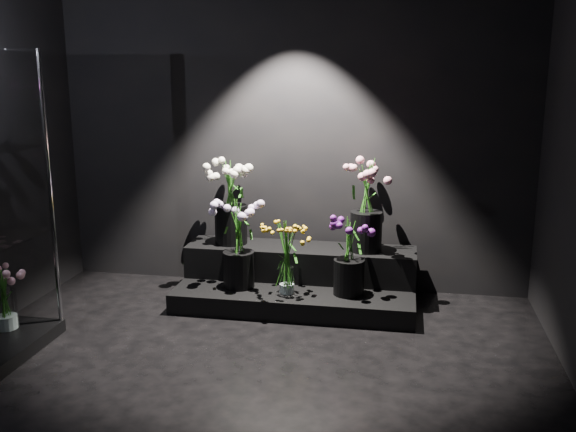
# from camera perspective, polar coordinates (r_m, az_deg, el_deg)

# --- Properties ---
(floor) EXTENTS (4.00, 4.00, 0.00)m
(floor) POSITION_cam_1_polar(r_m,az_deg,el_deg) (3.93, -5.01, -15.49)
(floor) COLOR black
(floor) RESTS_ON ground
(wall_back) EXTENTS (4.00, 0.00, 4.00)m
(wall_back) POSITION_cam_1_polar(r_m,az_deg,el_deg) (5.42, 0.33, 8.08)
(wall_back) COLOR black
(wall_back) RESTS_ON floor
(wall_front) EXTENTS (4.00, 0.00, 4.00)m
(wall_front) POSITION_cam_1_polar(r_m,az_deg,el_deg) (1.69, -24.25, -4.54)
(wall_front) COLOR black
(wall_front) RESTS_ON floor
(display_riser) EXTENTS (1.90, 0.84, 0.42)m
(display_riser) POSITION_cam_1_polar(r_m,az_deg,el_deg) (5.29, 0.91, -5.65)
(display_riser) COLOR black
(display_riser) RESTS_ON floor
(bouquet_orange_bells) EXTENTS (0.29, 0.29, 0.57)m
(bouquet_orange_bells) POSITION_cam_1_polar(r_m,az_deg,el_deg) (4.94, -0.11, -3.68)
(bouquet_orange_bells) COLOR white
(bouquet_orange_bells) RESTS_ON display_riser
(bouquet_lilac) EXTENTS (0.46, 0.46, 0.70)m
(bouquet_lilac) POSITION_cam_1_polar(r_m,az_deg,el_deg) (5.06, -4.45, -2.00)
(bouquet_lilac) COLOR black
(bouquet_lilac) RESTS_ON display_riser
(bouquet_purple) EXTENTS (0.36, 0.36, 0.61)m
(bouquet_purple) POSITION_cam_1_polar(r_m,az_deg,el_deg) (4.93, 5.48, -3.24)
(bouquet_purple) COLOR black
(bouquet_purple) RESTS_ON display_riser
(bouquet_cream_roses) EXTENTS (0.45, 0.45, 0.69)m
(bouquet_cream_roses) POSITION_cam_1_polar(r_m,az_deg,el_deg) (5.36, -5.14, 1.61)
(bouquet_cream_roses) COLOR black
(bouquet_cream_roses) RESTS_ON display_riser
(bouquet_pink_roses) EXTENTS (0.52, 0.52, 0.74)m
(bouquet_pink_roses) POSITION_cam_1_polar(r_m,az_deg,el_deg) (5.15, 7.03, 1.54)
(bouquet_pink_roses) COLOR black
(bouquet_pink_roses) RESTS_ON display_riser
(bouquet_case_base_pink) EXTENTS (0.36, 0.36, 0.43)m
(bouquet_case_base_pink) POSITION_cam_1_polar(r_m,az_deg,el_deg) (4.88, -23.92, -6.66)
(bouquet_case_base_pink) COLOR white
(bouquet_case_base_pink) RESTS_ON display_case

